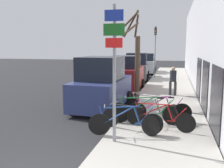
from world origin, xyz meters
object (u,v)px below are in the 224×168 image
object	(u,v)px
traffic_light	(155,45)
street_tree	(136,61)
bicycle_3	(146,112)
signpost	(114,65)
bicycle_0	(126,123)
parked_car_1	(126,75)
bicycle_4	(159,111)
parked_car_2	(137,68)
bicycle_1	(129,120)
parked_car_3	(146,64)
pedestrian_near	(173,79)
bicycle_2	(159,118)
bicycle_5	(150,109)
parked_car_0	(102,86)

from	to	relation	value
traffic_light	street_tree	bearing A→B (deg)	-89.73
bicycle_3	signpost	bearing A→B (deg)	151.22
bicycle_0	parked_car_1	size ratio (longest dim) A/B	0.51
bicycle_0	bicycle_4	xyz separation A→B (m)	(0.90, 1.68, 0.01)
bicycle_4	parked_car_2	xyz separation A→B (m)	(-2.75, 12.86, 0.50)
bicycle_1	street_tree	distance (m)	3.79
parked_car_3	pedestrian_near	xyz separation A→B (m)	(2.96, -13.18, 0.08)
bicycle_2	parked_car_3	size ratio (longest dim) A/B	0.53
bicycle_4	bicycle_5	size ratio (longest dim) A/B	1.09
bicycle_0	traffic_light	size ratio (longest dim) A/B	0.49
bicycle_4	parked_car_1	bearing A→B (deg)	11.56
bicycle_4	street_tree	bearing A→B (deg)	21.09
bicycle_0	bicycle_5	distance (m)	1.95
parked_car_2	parked_car_0	bearing A→B (deg)	-93.84
bicycle_0	parked_car_1	bearing A→B (deg)	-3.44
parked_car_0	parked_car_1	distance (m)	5.14
parked_car_2	pedestrian_near	world-z (taller)	parked_car_2
traffic_light	parked_car_0	bearing A→B (deg)	-97.32
parked_car_1	traffic_light	xyz separation A→B (m)	(1.38, 6.32, 1.99)
bicycle_0	parked_car_0	world-z (taller)	parked_car_0
parked_car_0	parked_car_3	bearing A→B (deg)	90.87
bicycle_1	street_tree	bearing A→B (deg)	27.76
bicycle_0	bicycle_4	distance (m)	1.90
pedestrian_near	bicycle_5	bearing A→B (deg)	85.81
parked_car_0	traffic_light	distance (m)	11.72
parked_car_1	bicycle_2	bearing A→B (deg)	-71.05
bicycle_1	bicycle_4	xyz separation A→B (m)	(0.86, 1.30, 0.03)
signpost	traffic_light	distance (m)	15.69
parked_car_0	bicycle_5	bearing A→B (deg)	-34.78
parked_car_1	parked_car_3	world-z (taller)	parked_car_1
bicycle_2	traffic_light	world-z (taller)	traffic_light
signpost	parked_car_0	xyz separation A→B (m)	(-1.61, 4.21, -1.25)
bicycle_5	parked_car_3	bearing A→B (deg)	39.83
bicycle_0	bicycle_4	size ratio (longest dim) A/B	0.98
parked_car_0	street_tree	xyz separation A→B (m)	(1.53, 0.14, 1.13)
bicycle_3	parked_car_1	world-z (taller)	parked_car_1
bicycle_3	bicycle_0	bearing A→B (deg)	151.39
parked_car_0	street_tree	bearing A→B (deg)	6.79
bicycle_5	traffic_light	xyz separation A→B (m)	(-0.91, 13.21, 2.48)
bicycle_3	parked_car_0	size ratio (longest dim) A/B	0.60
bicycle_2	bicycle_1	bearing A→B (deg)	129.24
bicycle_2	bicycle_3	world-z (taller)	bicycle_3
signpost	pedestrian_near	distance (m)	7.80
bicycle_3	traffic_light	distance (m)	13.98
parked_car_2	parked_car_3	bearing A→B (deg)	84.04
signpost	bicycle_0	xyz separation A→B (m)	(0.22, 0.60, -1.78)
street_tree	traffic_light	world-z (taller)	traffic_light
bicycle_2	traffic_light	bearing A→B (deg)	17.88
signpost	bicycle_1	distance (m)	2.07
bicycle_4	signpost	bearing A→B (deg)	145.05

